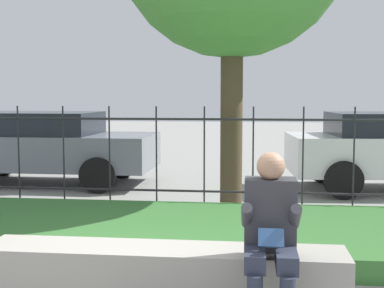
{
  "coord_description": "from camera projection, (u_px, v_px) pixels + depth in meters",
  "views": [
    {
      "loc": [
        1.06,
        -4.13,
        1.72
      ],
      "look_at": [
        0.18,
        3.48,
        1.01
      ],
      "focal_mm": 50.0,
      "sensor_mm": 36.0,
      "label": 1
    }
  ],
  "objects": [
    {
      "name": "iron_fence",
      "position": [
        180.0,
        157.0,
        7.8
      ],
      "size": [
        8.47,
        0.03,
        1.55
      ],
      "color": "#232326",
      "rests_on": "ground_plane"
    },
    {
      "name": "grass_berm",
      "position": [
        162.0,
        232.0,
        6.26
      ],
      "size": [
        10.47,
        2.46,
        0.23
      ],
      "color": "#33662D",
      "rests_on": "ground_plane"
    },
    {
      "name": "car_parked_left",
      "position": [
        43.0,
        145.0,
        10.33
      ],
      "size": [
        4.21,
        1.95,
        1.39
      ],
      "rotation": [
        0.0,
        0.0,
        -0.01
      ],
      "color": "slate",
      "rests_on": "ground_plane"
    },
    {
      "name": "person_seated_reader",
      "position": [
        270.0,
        233.0,
        3.88
      ],
      "size": [
        0.42,
        0.73,
        1.3
      ],
      "color": "black",
      "rests_on": "ground_plane"
    },
    {
      "name": "stone_bench",
      "position": [
        164.0,
        281.0,
        4.3
      ],
      "size": [
        2.91,
        0.49,
        0.5
      ],
      "color": "gray",
      "rests_on": "ground_plane"
    }
  ]
}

